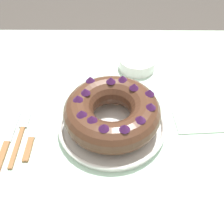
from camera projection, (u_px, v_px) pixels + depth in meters
dining_table at (122, 152)px, 0.80m from camera, size 1.29×1.18×0.74m
serving_dish at (112, 125)px, 0.75m from camera, size 0.31×0.31×0.03m
bundt_cake at (112, 112)px, 0.71m from camera, size 0.27×0.27×0.10m
fork at (21, 135)px, 0.74m from camera, size 0.02×0.19×0.01m
serving_knife at (7, 143)px, 0.72m from camera, size 0.02×0.21×0.01m
cake_knife at (31, 139)px, 0.73m from camera, size 0.02×0.17×0.01m
side_bowl at (137, 63)px, 0.94m from camera, size 0.13×0.13×0.04m
napkin at (198, 121)px, 0.77m from camera, size 0.14×0.10×0.00m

